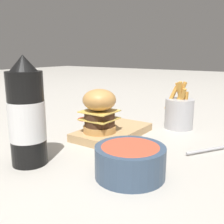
# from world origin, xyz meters

# --- Properties ---
(ground_plane) EXTENTS (6.00, 6.00, 0.00)m
(ground_plane) POSITION_xyz_m (0.00, 0.00, 0.00)
(ground_plane) COLOR #B7B2A8
(serving_board) EXTENTS (0.24, 0.14, 0.02)m
(serving_board) POSITION_xyz_m (0.00, 0.06, 0.01)
(serving_board) COLOR tan
(serving_board) RESTS_ON ground_plane
(burger) EXTENTS (0.09, 0.09, 0.12)m
(burger) POSITION_xyz_m (0.05, 0.05, 0.08)
(burger) COLOR tan
(burger) RESTS_ON serving_board
(ketchup_bottle) EXTENTS (0.08, 0.08, 0.24)m
(ketchup_bottle) POSITION_xyz_m (0.27, 0.02, 0.11)
(ketchup_bottle) COLOR black
(ketchup_bottle) RESTS_ON ground_plane
(fries_basket) EXTENTS (0.09, 0.09, 0.15)m
(fries_basket) POSITION_xyz_m (-0.19, 0.19, 0.05)
(fries_basket) COLOR #B7B7BC
(fries_basket) RESTS_ON ground_plane
(side_bowl) EXTENTS (0.14, 0.14, 0.06)m
(side_bowl) POSITION_xyz_m (0.20, 0.23, 0.03)
(side_bowl) COLOR #384C66
(side_bowl) RESTS_ON ground_plane
(ketchup_puddle) EXTENTS (0.07, 0.07, 0.00)m
(ketchup_puddle) POSITION_xyz_m (-0.11, -0.13, 0.00)
(ketchup_puddle) COLOR #B21E14
(ketchup_puddle) RESTS_ON ground_plane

